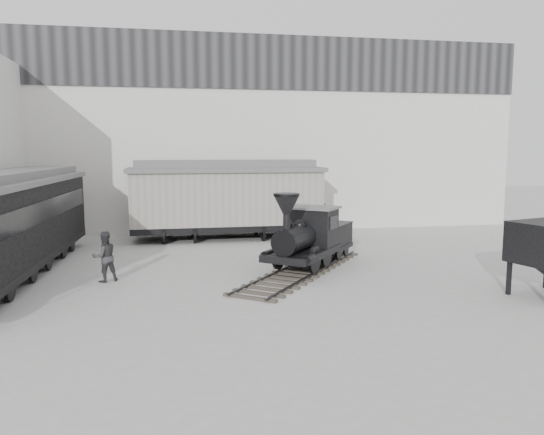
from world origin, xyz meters
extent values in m
plane|color=#9E9E9B|center=(0.00, 0.00, 0.00)|extent=(90.00, 90.00, 0.00)
cube|color=silver|center=(0.00, 15.00, 5.50)|extent=(34.00, 2.40, 11.00)
cube|color=#232326|center=(0.00, 13.75, 9.50)|extent=(34.00, 0.12, 3.00)
cube|color=#3F3831|center=(1.41, 3.27, 0.08)|extent=(6.69, 8.06, 0.15)
cube|color=#2D2D30|center=(0.87, 3.68, 0.12)|extent=(5.24, 6.98, 0.06)
cube|color=#2D2D30|center=(1.95, 2.87, 0.12)|extent=(5.24, 6.98, 0.06)
cylinder|color=black|center=(0.54, 3.34, 0.67)|extent=(0.71, 0.90, 1.03)
cylinder|color=black|center=(1.72, 2.46, 0.67)|extent=(0.71, 0.90, 1.03)
cylinder|color=black|center=(1.27, 4.32, 0.67)|extent=(0.71, 0.90, 1.03)
cylinder|color=black|center=(2.45, 3.44, 0.67)|extent=(0.71, 0.90, 1.03)
cube|color=black|center=(1.50, 3.39, 0.78)|extent=(3.53, 3.84, 0.26)
cylinder|color=black|center=(1.10, 2.86, 1.38)|extent=(2.05, 2.30, 0.94)
cylinder|color=black|center=(0.59, 2.18, 2.12)|extent=(0.34, 0.34, 0.56)
cone|color=black|center=(0.59, 2.18, 2.73)|extent=(1.26, 1.26, 0.66)
sphere|color=black|center=(1.33, 3.16, 1.83)|extent=(0.49, 0.49, 0.49)
cube|color=black|center=(2.00, 4.07, 1.64)|extent=(2.23, 2.12, 1.46)
cube|color=slate|center=(2.00, 4.07, 2.41)|extent=(2.49, 2.38, 0.08)
cube|color=black|center=(3.02, 5.42, 1.12)|extent=(2.48, 2.52, 0.85)
cylinder|color=black|center=(-3.13, 11.54, 0.43)|extent=(2.18, 0.89, 0.87)
cylinder|color=black|center=(1.86, 11.59, 0.43)|extent=(2.18, 0.89, 0.87)
cube|color=black|center=(-0.63, 11.56, 0.65)|extent=(9.80, 2.82, 0.33)
cube|color=gray|center=(-0.63, 11.56, 2.17)|extent=(9.80, 2.93, 2.71)
cube|color=slate|center=(-0.63, 11.56, 3.64)|extent=(10.13, 3.26, 0.22)
cube|color=slate|center=(-0.63, 11.56, 3.94)|extent=(9.35, 1.41, 0.39)
cylinder|color=black|center=(-9.14, 8.57, 0.41)|extent=(2.18, 0.91, 0.82)
cube|color=black|center=(-9.31, 4.47, 0.63)|extent=(3.20, 13.58, 0.29)
cube|color=black|center=(-9.29, 5.06, 2.09)|extent=(3.22, 11.83, 2.64)
cube|color=black|center=(-7.90, 5.00, 2.48)|extent=(0.50, 10.93, 0.73)
cube|color=slate|center=(-9.29, 5.06, 3.51)|extent=(3.43, 12.23, 0.20)
imported|color=#BEBEBE|center=(-8.63, 4.06, 0.89)|extent=(0.78, 0.68, 1.79)
imported|color=#323234|center=(-5.79, 3.17, 0.90)|extent=(1.09, 0.99, 1.81)
cube|color=black|center=(7.31, -0.94, 0.55)|extent=(0.15, 0.15, 1.11)
camera|label=1|loc=(-3.25, -16.05, 4.68)|focal=35.00mm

